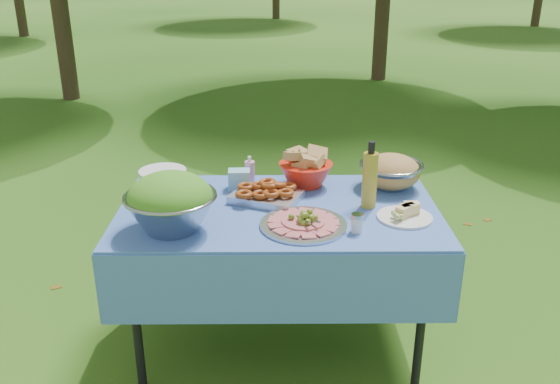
% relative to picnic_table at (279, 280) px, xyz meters
% --- Properties ---
extents(ground, '(80.00, 80.00, 0.00)m').
position_rel_picnic_table_xyz_m(ground, '(0.00, 0.00, -0.38)').
color(ground, '#0D390A').
rests_on(ground, ground).
extents(picnic_table, '(1.46, 0.86, 0.76)m').
position_rel_picnic_table_xyz_m(picnic_table, '(0.00, 0.00, 0.00)').
color(picnic_table, '#7FB5F4').
rests_on(picnic_table, ground).
extents(salad_bowl, '(0.44, 0.44, 0.25)m').
position_rel_picnic_table_xyz_m(salad_bowl, '(-0.45, -0.23, 0.51)').
color(salad_bowl, '#999DA2').
rests_on(salad_bowl, picnic_table).
extents(pasta_bowl_white, '(0.29, 0.29, 0.13)m').
position_rel_picnic_table_xyz_m(pasta_bowl_white, '(-0.47, 0.07, 0.45)').
color(pasta_bowl_white, white).
rests_on(pasta_bowl_white, picnic_table).
extents(plate_stack, '(0.28, 0.28, 0.08)m').
position_rel_picnic_table_xyz_m(plate_stack, '(-0.58, 0.30, 0.42)').
color(plate_stack, white).
rests_on(plate_stack, picnic_table).
extents(wipes_box, '(0.11, 0.08, 0.10)m').
position_rel_picnic_table_xyz_m(wipes_box, '(-0.19, 0.24, 0.43)').
color(wipes_box, '#8DD2EB').
rests_on(wipes_box, picnic_table).
extents(sanitizer_bottle, '(0.05, 0.05, 0.14)m').
position_rel_picnic_table_xyz_m(sanitizer_bottle, '(-0.14, 0.32, 0.45)').
color(sanitizer_bottle, '#F19AC5').
rests_on(sanitizer_bottle, picnic_table).
extents(bread_bowl, '(0.33, 0.33, 0.18)m').
position_rel_picnic_table_xyz_m(bread_bowl, '(0.14, 0.29, 0.47)').
color(bread_bowl, red).
rests_on(bread_bowl, picnic_table).
extents(pasta_bowl_steel, '(0.40, 0.40, 0.17)m').
position_rel_picnic_table_xyz_m(pasta_bowl_steel, '(0.56, 0.26, 0.46)').
color(pasta_bowl_steel, '#999DA2').
rests_on(pasta_bowl_steel, picnic_table).
extents(fried_tray, '(0.37, 0.32, 0.07)m').
position_rel_picnic_table_xyz_m(fried_tray, '(-0.06, 0.09, 0.42)').
color(fried_tray, silver).
rests_on(fried_tray, picnic_table).
extents(charcuterie_platter, '(0.43, 0.43, 0.09)m').
position_rel_picnic_table_xyz_m(charcuterie_platter, '(0.11, -0.20, 0.42)').
color(charcuterie_platter, silver).
rests_on(charcuterie_platter, picnic_table).
extents(oil_bottle, '(0.07, 0.07, 0.31)m').
position_rel_picnic_table_xyz_m(oil_bottle, '(0.41, 0.01, 0.54)').
color(oil_bottle, '#AD9929').
rests_on(oil_bottle, picnic_table).
extents(cheese_plate, '(0.25, 0.25, 0.07)m').
position_rel_picnic_table_xyz_m(cheese_plate, '(0.56, -0.12, 0.41)').
color(cheese_plate, white).
rests_on(cheese_plate, picnic_table).
extents(shaker, '(0.06, 0.06, 0.08)m').
position_rel_picnic_table_xyz_m(shaker, '(0.33, -0.25, 0.42)').
color(shaker, white).
rests_on(shaker, picnic_table).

